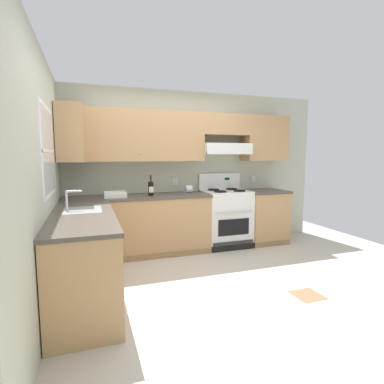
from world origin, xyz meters
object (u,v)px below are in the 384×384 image
bowl (115,195)px  paper_towel_roll (189,189)px  stove (226,217)px  wine_bottle (151,187)px

bowl → paper_towel_roll: size_ratio=2.62×
bowl → paper_towel_roll: bearing=8.7°
bowl → paper_towel_roll: 1.18m
stove → paper_towel_roll: stove is taller
bowl → paper_towel_roll: (1.17, 0.18, 0.03)m
wine_bottle → paper_towel_roll: 0.67m
stove → bowl: stove is taller
bowl → paper_towel_roll: paper_towel_roll is taller
paper_towel_roll → wine_bottle: bearing=-166.3°
stove → paper_towel_roll: size_ratio=10.04×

